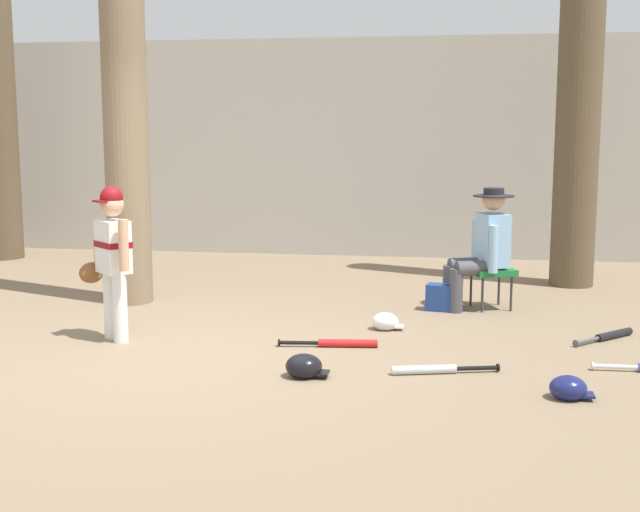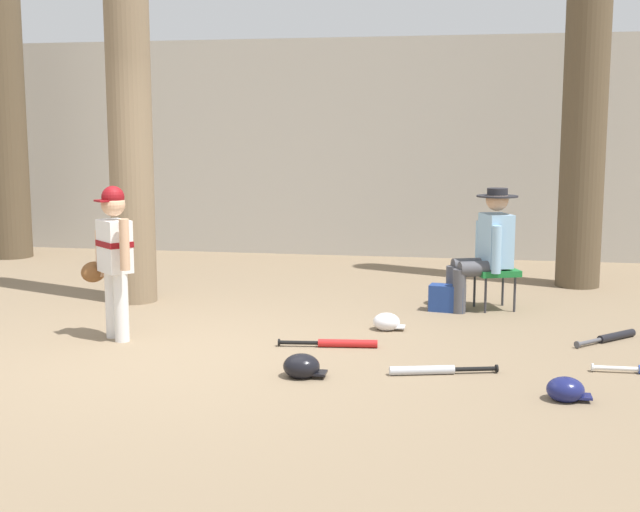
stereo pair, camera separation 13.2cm
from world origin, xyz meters
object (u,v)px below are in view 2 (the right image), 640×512
object	(u,v)px
seated_spectator	(486,246)
bat_red_barrel	(340,343)
bat_black_composite	(612,337)
batting_helmet_navy	(566,390)
tree_near_player	(129,94)
batting_helmet_black	(302,366)
young_ballplayer	(113,253)
bat_aluminum_silver	(431,370)
batting_helmet_white	(387,322)
folding_stool	(495,273)
handbag_beside_stool	(447,298)
tree_behind_spectator	(587,59)
tree_far_left	(1,54)

from	to	relation	value
seated_spectator	bat_red_barrel	xyz separation A→B (m)	(-1.18, -1.70, -0.61)
bat_black_composite	batting_helmet_navy	size ratio (longest dim) A/B	1.94
tree_near_player	batting_helmet_black	distance (m)	3.84
young_ballplayer	bat_aluminum_silver	size ratio (longest dim) A/B	1.65
batting_helmet_white	folding_stool	bearing A→B (deg)	47.77
bat_black_composite	folding_stool	bearing A→B (deg)	130.83
tree_near_player	bat_red_barrel	size ratio (longest dim) A/B	5.96
tree_near_player	handbag_beside_stool	world-z (taller)	tree_near_player
tree_behind_spectator	seated_spectator	size ratio (longest dim) A/B	4.72
tree_near_player	young_ballplayer	bearing A→B (deg)	-73.23
seated_spectator	batting_helmet_white	xyz separation A→B (m)	(-0.87, -1.02, -0.57)
batting_helmet_black	batting_helmet_white	world-z (taller)	batting_helmet_black
tree_behind_spectator	batting_helmet_navy	xyz separation A→B (m)	(-0.55, -4.27, -2.46)
tree_near_player	handbag_beside_stool	bearing A→B (deg)	1.37
bat_aluminum_silver	batting_helmet_navy	distance (m)	1.01
bat_black_composite	handbag_beside_stool	bearing A→B (deg)	146.53
tree_behind_spectator	bat_red_barrel	size ratio (longest dim) A/B	6.92
young_ballplayer	bat_aluminum_silver	distance (m)	2.84
tree_behind_spectator	batting_helmet_white	xyz separation A→B (m)	(-1.92, -2.51, -2.46)
tree_near_player	young_ballplayer	xyz separation A→B (m)	(0.47, -1.55, -1.38)
young_ballplayer	seated_spectator	size ratio (longest dim) A/B	1.09
handbag_beside_stool	batting_helmet_navy	distance (m)	2.78
handbag_beside_stool	folding_stool	bearing A→B (deg)	20.84
bat_aluminum_silver	folding_stool	bearing A→B (deg)	78.09
handbag_beside_stool	batting_helmet_white	size ratio (longest dim) A/B	1.19
handbag_beside_stool	batting_helmet_navy	size ratio (longest dim) A/B	1.16
young_ballplayer	batting_helmet_black	distance (m)	2.06
young_ballplayer	tree_far_left	size ratio (longest dim) A/B	0.20
tree_far_left	batting_helmet_black	world-z (taller)	tree_far_left
tree_far_left	batting_helmet_black	distance (m)	7.61
handbag_beside_stool	batting_helmet_white	world-z (taller)	handbag_beside_stool
bat_red_barrel	batting_helmet_white	distance (m)	0.75
tree_near_player	tree_behind_spectator	world-z (taller)	tree_behind_spectator
tree_near_player	batting_helmet_black	bearing A→B (deg)	-46.38
tree_near_player	bat_red_barrel	xyz separation A→B (m)	(2.38, -1.48, -2.09)
bat_black_composite	bat_red_barrel	world-z (taller)	same
tree_behind_spectator	bat_red_barrel	distance (m)	4.62
young_ballplayer	batting_helmet_white	size ratio (longest dim) A/B	4.58
tree_behind_spectator	seated_spectator	bearing A→B (deg)	-125.21
tree_behind_spectator	batting_helmet_white	world-z (taller)	tree_behind_spectator
young_ballplayer	folding_stool	xyz separation A→B (m)	(3.19, 1.80, -0.38)
tree_behind_spectator	bat_red_barrel	bearing A→B (deg)	-125.02
batting_helmet_black	batting_helmet_white	size ratio (longest dim) A/B	1.11
folding_stool	batting_helmet_navy	world-z (taller)	folding_stool
tree_near_player	seated_spectator	world-z (taller)	tree_near_player
young_ballplayer	bat_red_barrel	distance (m)	2.05
handbag_beside_stool	tree_behind_spectator	bearing A→B (deg)	49.01
seated_spectator	bat_red_barrel	bearing A→B (deg)	-124.85
bat_black_composite	batting_helmet_white	bearing A→B (deg)	178.46
bat_black_composite	tree_far_left	bearing A→B (deg)	155.43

